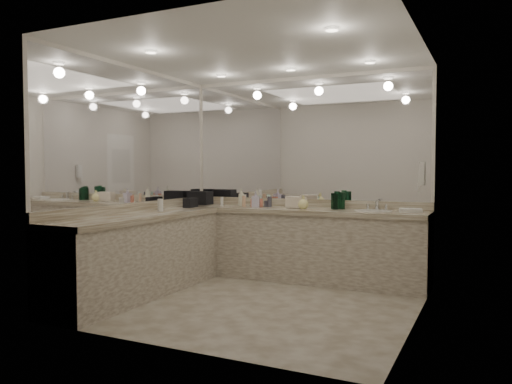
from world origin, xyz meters
The scene contains 38 objects.
floor centered at (0.00, 0.00, 0.00)m, with size 3.20×3.20×0.00m, color #BDB5A4.
ceiling centered at (0.00, 0.00, 2.60)m, with size 3.20×3.20×0.00m, color white.
wall_back centered at (0.00, 1.50, 1.30)m, with size 3.20×0.02×2.60m, color beige.
wall_left centered at (-1.60, 0.00, 1.30)m, with size 0.02×3.00×2.60m, color beige.
wall_right centered at (1.60, 0.00, 1.30)m, with size 0.02×3.00×2.60m, color beige.
vanity_back_base centered at (0.00, 1.20, 0.42)m, with size 3.20×0.60×0.84m, color beige.
vanity_back_top centered at (0.00, 1.19, 0.87)m, with size 3.20×0.64×0.06m, color beige.
vanity_left_base centered at (-1.30, -0.30, 0.42)m, with size 0.60×2.40×0.84m, color beige.
vanity_left_top centered at (-1.29, -0.30, 0.87)m, with size 0.64×2.42×0.06m, color beige.
backsplash_back centered at (0.00, 1.48, 0.95)m, with size 3.20×0.04×0.10m, color beige.
backsplash_left centered at (-1.58, 0.00, 0.95)m, with size 0.04×3.00×0.10m, color beige.
mirror_back centered at (0.00, 1.49, 1.77)m, with size 3.12×0.01×1.55m, color white.
mirror_left centered at (-1.59, 0.00, 1.77)m, with size 0.01×2.92×1.55m, color white.
sink centered at (0.95, 1.20, 0.90)m, with size 0.44×0.44×0.03m, color white.
faucet centered at (0.95, 1.41, 0.97)m, with size 0.24×0.16×0.14m, color silver.
wall_phone centered at (1.56, 0.70, 1.35)m, with size 0.06×0.10×0.24m, color white.
door centered at (1.59, -0.50, 1.05)m, with size 0.02×0.82×2.10m, color white.
black_toiletry_bag centered at (-1.40, 1.15, 0.99)m, with size 0.31×0.19×0.18m, color black.
black_bag_spill centered at (-1.30, 0.75, 0.96)m, with size 0.10×0.23×0.12m, color black.
cream_cosmetic_case centered at (-0.03, 1.24, 0.97)m, with size 0.24×0.15×0.14m, color beige.
hand_towel centered at (1.37, 1.25, 0.92)m, with size 0.25×0.17×0.04m, color white.
lotion_left centered at (-1.30, 0.11, 0.98)m, with size 0.06×0.06×0.15m, color white.
soap_bottle_a centered at (-0.82, 1.25, 1.01)m, with size 0.09×0.09×0.23m, color silver.
soap_bottle_b centered at (-0.54, 1.12, 1.01)m, with size 0.09×0.10×0.21m, color silver.
soap_bottle_c centered at (0.09, 1.16, 0.99)m, with size 0.13×0.13×0.17m, color #FFF59D.
green_bottle_0 centered at (0.54, 1.34, 1.00)m, with size 0.07×0.07×0.21m, color #154C2E.
green_bottle_1 centered at (0.43, 1.31, 1.00)m, with size 0.06×0.06×0.20m, color #154C2E.
green_bottle_2 centered at (0.47, 1.33, 1.01)m, with size 0.07×0.07×0.22m, color #154C2E.
green_bottle_3 centered at (0.48, 1.24, 1.00)m, with size 0.07×0.07×0.19m, color #154C2E.
amenity_bottle_0 centered at (-0.53, 1.23, 0.95)m, with size 0.06×0.06×0.11m, color #E57F66.
amenity_bottle_1 centered at (0.07, 1.20, 0.96)m, with size 0.06×0.06×0.12m, color silver.
amenity_bottle_2 centered at (-0.59, 1.34, 0.97)m, with size 0.05×0.05×0.14m, color silver.
amenity_bottle_3 centered at (-0.60, 1.15, 0.95)m, with size 0.06×0.06×0.10m, color #E57F66.
amenity_bottle_4 centered at (-0.74, 1.17, 0.97)m, with size 0.05×0.05×0.14m, color #E0B28C.
amenity_bottle_5 centered at (-1.06, 1.15, 0.96)m, with size 0.04×0.04×0.12m, color white.
amenity_bottle_6 centered at (-0.46, 1.27, 0.94)m, with size 0.06×0.06×0.08m, color #3F3F4C.
amenity_bottle_7 centered at (-0.41, 1.25, 0.97)m, with size 0.06×0.06×0.14m, color #3F3F4C.
amenity_bottle_8 centered at (-0.13, 1.21, 0.96)m, with size 0.04×0.04×0.12m, color white.
Camera 1 is at (2.22, -4.67, 1.40)m, focal length 35.00 mm.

